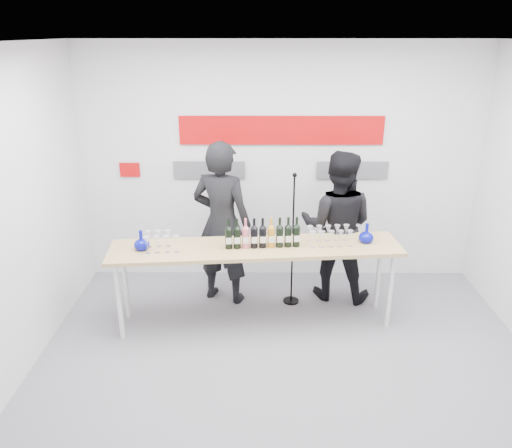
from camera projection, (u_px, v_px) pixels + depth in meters
name	position (u px, v px, depth m)	size (l,w,h in m)	color
ground	(286.00, 364.00, 4.94)	(5.00, 5.00, 0.00)	slate
back_wall	(281.00, 166.00, 6.27)	(5.00, 0.04, 3.00)	silver
signage	(277.00, 142.00, 6.13)	(3.38, 0.02, 0.79)	#B9070A
tasting_table	(256.00, 252.00, 5.35)	(3.15, 0.89, 0.93)	tan
wine_bottles	(263.00, 233.00, 5.24)	(0.80, 0.14, 0.33)	black
decanter_left	(141.00, 240.00, 5.21)	(0.16, 0.16, 0.21)	#070D8C
decanter_right	(367.00, 233.00, 5.39)	(0.16, 0.16, 0.21)	#070D8C
glasses_left	(160.00, 242.00, 5.20)	(0.38, 0.24, 0.18)	silver
glasses_right	(330.00, 236.00, 5.35)	(0.48, 0.26, 0.18)	silver
presenter_left	(222.00, 223.00, 5.82)	(0.72, 0.47, 1.96)	black
presenter_right	(337.00, 226.00, 5.92)	(0.89, 0.69, 1.83)	black
mic_stand	(292.00, 265.00, 5.90)	(0.19, 0.19, 1.63)	black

